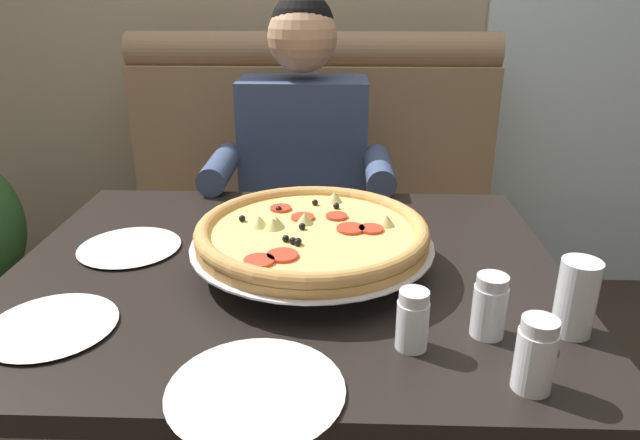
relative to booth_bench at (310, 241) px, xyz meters
The scene contains 12 objects.
booth_bench is the anchor object (origin of this frame).
dining_table 0.96m from the booth_bench, 90.00° to the right, with size 1.12×0.91×0.76m.
diner_main 0.41m from the booth_bench, 92.02° to the right, with size 0.54×0.64×1.27m.
pizza 1.02m from the booth_bench, 86.69° to the right, with size 0.49×0.49×0.11m.
shaker_pepper_flakes 1.41m from the booth_bench, 73.47° to the right, with size 0.06×0.06×0.11m.
shaker_oregano 1.28m from the booth_bench, 79.41° to the right, with size 0.05×0.05×0.10m.
shaker_parmesan 1.28m from the booth_bench, 73.07° to the right, with size 0.06×0.06×0.11m.
plate_near_left 1.28m from the booth_bench, 107.72° to the right, with size 0.22×0.22×0.02m.
plate_near_right 0.99m from the booth_bench, 112.24° to the right, with size 0.22×0.22×0.02m.
plate_far_side 1.37m from the booth_bench, 90.32° to the right, with size 0.26×0.26×0.02m.
drinking_glass 1.32m from the booth_bench, 66.74° to the right, with size 0.06×0.06×0.13m.
patio_chair 1.91m from the booth_bench, 44.45° to the left, with size 0.43×0.43×0.86m.
Camera 1 is at (0.11, -1.06, 1.29)m, focal length 32.65 mm.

